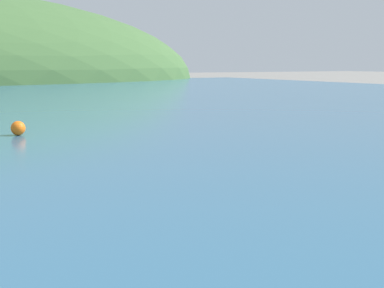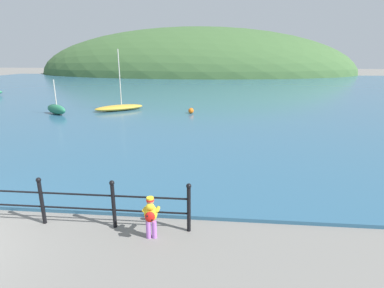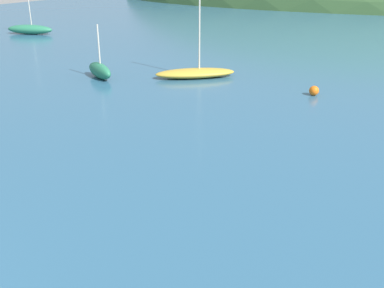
{
  "view_description": "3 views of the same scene",
  "coord_description": "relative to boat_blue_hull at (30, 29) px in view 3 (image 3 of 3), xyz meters",
  "views": [
    {
      "loc": [
        1.4,
        1.58,
        1.99
      ],
      "look_at": [
        4.26,
        6.77,
        1.08
      ],
      "focal_mm": 50.0,
      "sensor_mm": 36.0,
      "label": 1
    },
    {
      "loc": [
        6.18,
        -4.66,
        3.95
      ],
      "look_at": [
        5.19,
        5.58,
        0.93
      ],
      "focal_mm": 28.0,
      "sensor_mm": 36.0,
      "label": 2
    },
    {
      "loc": [
        7.06,
        -1.3,
        4.87
      ],
      "look_at": [
        3.25,
        6.76,
        1.27
      ],
      "focal_mm": 42.0,
      "sensor_mm": 36.0,
      "label": 3
    }
  ],
  "objects": [
    {
      "name": "boat_twin_mast",
      "position": [
        16.5,
        -7.05,
        -0.12
      ],
      "size": [
        3.6,
        3.03,
        4.35
      ],
      "color": "gold",
      "rests_on": "water"
    },
    {
      "name": "boat_blue_hull",
      "position": [
        0.0,
        0.0,
        0.0
      ],
      "size": [
        3.6,
        1.81,
        4.47
      ],
      "color": "#287551",
      "rests_on": "water"
    },
    {
      "name": "water",
      "position": [
        17.79,
        8.24,
        -0.4
      ],
      "size": [
        80.0,
        60.0,
        0.1
      ],
      "primitive_type": "cube",
      "color": "#2D5B7A",
      "rests_on": "ground"
    },
    {
      "name": "far_hillside",
      "position": [
        17.79,
        43.88,
        -0.45
      ],
      "size": [
        71.99,
        39.59,
        20.71
      ],
      "color": "#3D6033",
      "rests_on": "ground"
    },
    {
      "name": "mooring_buoy",
      "position": [
        21.91,
        -7.76,
        -0.16
      ],
      "size": [
        0.38,
        0.38,
        0.38
      ],
      "primitive_type": "sphere",
      "color": "orange",
      "rests_on": "water"
    },
    {
      "name": "boat_red_dinghy",
      "position": [
        12.69,
        -8.96,
        0.0
      ],
      "size": [
        2.08,
        1.58,
        2.36
      ],
      "color": "#287551",
      "rests_on": "water"
    }
  ]
}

